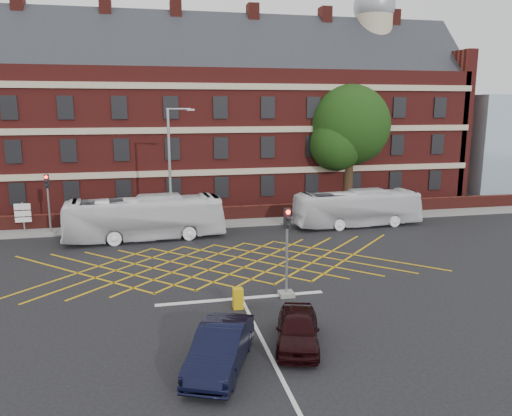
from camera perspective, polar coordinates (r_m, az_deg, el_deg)
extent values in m
plane|color=black|center=(27.10, -3.09, -7.61)|extent=(120.00, 120.00, 0.00)
cube|color=#5E1B18|center=(47.55, -7.53, 7.94)|extent=(50.00, 12.00, 12.00)
cube|color=#212429|center=(47.56, -7.72, 15.17)|extent=(51.00, 10.61, 10.61)
cube|color=#B7A88C|center=(41.45, -6.82, 8.84)|extent=(50.00, 0.18, 0.50)
cube|color=black|center=(41.56, -6.78, 6.77)|extent=(1.20, 0.14, 1.80)
cube|color=#521A16|center=(47.99, -16.78, 20.19)|extent=(1.00, 1.40, 3.20)
cylinder|color=#B7A88C|center=(52.54, 13.19, 17.91)|extent=(3.60, 3.60, 6.00)
sphere|color=gray|center=(53.05, 13.37, 21.56)|extent=(4.00, 4.00, 4.00)
cube|color=#521A16|center=(39.39, -6.18, -0.76)|extent=(56.00, 0.50, 1.10)
cube|color=slate|center=(38.52, -6.00, -1.78)|extent=(60.00, 3.00, 0.12)
cube|color=#99B2BF|center=(60.05, 27.18, 6.55)|extent=(14.00, 10.00, 10.00)
cube|color=#CC990C|center=(28.97, -3.74, -6.32)|extent=(8.22, 8.22, 0.02)
cube|color=silver|center=(23.86, -1.71, -10.28)|extent=(8.00, 0.30, 0.02)
cube|color=silver|center=(18.12, 2.31, -17.74)|extent=(0.15, 14.00, 0.02)
imported|color=white|center=(34.53, -12.58, -1.12)|extent=(10.82, 3.19, 2.97)
imported|color=white|center=(38.31, 11.52, -0.03)|extent=(9.86, 2.69, 2.72)
imported|color=black|center=(17.80, -4.11, -15.66)|extent=(3.18, 4.80, 1.49)
imported|color=black|center=(19.35, 4.78, -13.58)|extent=(2.65, 4.22, 1.34)
cylinder|color=black|center=(45.28, 10.46, 3.80)|extent=(0.90, 0.90, 5.90)
sphere|color=black|center=(44.92, 10.66, 9.31)|extent=(7.03, 7.03, 7.03)
sphere|color=black|center=(43.70, 9.17, 7.19)|extent=(4.57, 4.57, 4.57)
sphere|color=black|center=(46.31, 11.94, 7.82)|extent=(4.22, 4.22, 4.22)
cube|color=slate|center=(24.17, 3.48, -9.78)|extent=(0.70, 0.70, 0.20)
cylinder|color=gray|center=(23.62, 3.53, -6.04)|extent=(0.12, 0.12, 3.50)
cube|color=black|center=(23.09, 3.59, -1.19)|extent=(0.30, 0.25, 0.95)
sphere|color=#FF0C05|center=(22.89, 3.70, -0.48)|extent=(0.20, 0.20, 0.20)
cube|color=slate|center=(38.09, -22.37, -2.69)|extent=(0.70, 0.70, 0.20)
cylinder|color=gray|center=(37.75, -22.56, -0.26)|extent=(0.12, 0.12, 3.50)
cube|color=black|center=(37.42, -22.80, 2.82)|extent=(0.30, 0.25, 0.95)
sphere|color=#FF0C05|center=(37.24, -22.87, 3.27)|extent=(0.20, 0.20, 0.20)
cube|color=slate|center=(34.91, -9.57, -3.20)|extent=(1.00, 1.00, 0.20)
cylinder|color=gray|center=(34.09, -9.81, 3.74)|extent=(0.18, 0.18, 8.72)
cylinder|color=gray|center=(33.83, -8.85, 11.12)|extent=(1.60, 0.12, 0.12)
cube|color=gray|center=(33.90, -7.48, 11.07)|extent=(0.50, 0.20, 0.12)
cylinder|color=gray|center=(39.32, -25.04, -0.99)|extent=(0.10, 0.10, 2.20)
cube|color=silver|center=(39.10, -25.17, 0.13)|extent=(1.10, 0.06, 0.45)
cube|color=silver|center=(39.19, -25.10, -0.58)|extent=(1.10, 0.06, 0.40)
cube|color=silver|center=(39.28, -25.05, -1.23)|extent=(1.10, 0.06, 0.35)
cube|color=#C59B0B|center=(22.63, -2.08, -10.29)|extent=(0.44, 0.41, 0.93)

